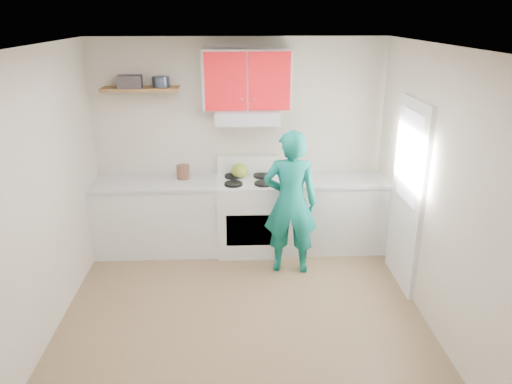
{
  "coord_description": "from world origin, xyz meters",
  "views": [
    {
      "loc": [
        -0.06,
        -4.1,
        2.86
      ],
      "look_at": [
        0.15,
        0.55,
        1.15
      ],
      "focal_mm": 34.39,
      "sensor_mm": 36.0,
      "label": 1
    }
  ],
  "objects_px": {
    "kettle": "(239,170)",
    "person": "(291,203)",
    "crock": "(183,173)",
    "stove": "(248,215)",
    "tin": "(161,82)"
  },
  "relations": [
    {
      "from": "kettle",
      "to": "person",
      "type": "xyz_separation_m",
      "value": [
        0.56,
        -0.7,
        -0.17
      ]
    },
    {
      "from": "crock",
      "to": "stove",
      "type": "bearing_deg",
      "value": -8.63
    },
    {
      "from": "tin",
      "to": "kettle",
      "type": "xyz_separation_m",
      "value": [
        0.91,
        -0.04,
        -1.09
      ]
    },
    {
      "from": "person",
      "to": "tin",
      "type": "bearing_deg",
      "value": -20.09
    },
    {
      "from": "stove",
      "to": "person",
      "type": "relative_size",
      "value": 0.55
    },
    {
      "from": "tin",
      "to": "kettle",
      "type": "height_order",
      "value": "tin"
    },
    {
      "from": "stove",
      "to": "person",
      "type": "xyz_separation_m",
      "value": [
        0.46,
        -0.56,
        0.38
      ]
    },
    {
      "from": "person",
      "to": "crock",
      "type": "bearing_deg",
      "value": -21.67
    },
    {
      "from": "person",
      "to": "kettle",
      "type": "bearing_deg",
      "value": -44.41
    },
    {
      "from": "crock",
      "to": "tin",
      "type": "bearing_deg",
      "value": 163.69
    },
    {
      "from": "tin",
      "to": "crock",
      "type": "relative_size",
      "value": 1.03
    },
    {
      "from": "stove",
      "to": "person",
      "type": "distance_m",
      "value": 0.82
    },
    {
      "from": "stove",
      "to": "crock",
      "type": "height_order",
      "value": "crock"
    },
    {
      "from": "stove",
      "to": "tin",
      "type": "bearing_deg",
      "value": 169.74
    },
    {
      "from": "stove",
      "to": "tin",
      "type": "relative_size",
      "value": 4.63
    }
  ]
}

